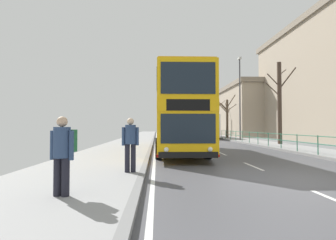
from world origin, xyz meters
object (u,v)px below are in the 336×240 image
(double_decker_bus_main, at_px, (179,114))
(background_building_01, at_px, (265,111))
(background_bus_far_lane, at_px, (204,126))
(pedestrian_companion, at_px, (130,141))
(bare_tree_far_00, at_px, (227,116))
(bare_tree_far_02, at_px, (216,120))
(bare_tree_far_01, at_px, (280,101))
(pedestrian_with_backpack, at_px, (63,150))
(street_lamp_far_side, at_px, (240,93))

(double_decker_bus_main, height_order, background_building_01, background_building_01)
(double_decker_bus_main, height_order, background_bus_far_lane, double_decker_bus_main)
(pedestrian_companion, bearing_deg, double_decker_bus_main, 73.52)
(bare_tree_far_00, bearing_deg, bare_tree_far_02, 84.87)
(bare_tree_far_01, bearing_deg, pedestrian_with_backpack, -129.02)
(background_building_01, bearing_deg, bare_tree_far_02, -173.98)
(pedestrian_with_backpack, distance_m, bare_tree_far_00, 29.31)
(background_bus_far_lane, relative_size, pedestrian_with_backpack, 6.06)
(background_bus_far_lane, distance_m, bare_tree_far_00, 3.79)
(street_lamp_far_side, xyz_separation_m, bare_tree_far_01, (1.28, -6.31, -1.59))
(bare_tree_far_01, bearing_deg, street_lamp_far_side, 101.43)
(pedestrian_companion, bearing_deg, bare_tree_far_00, 67.60)
(double_decker_bus_main, xyz_separation_m, bare_tree_far_00, (7.87, 17.02, 0.71))
(pedestrian_companion, height_order, bare_tree_far_01, bare_tree_far_01)
(background_bus_far_lane, xyz_separation_m, bare_tree_far_02, (3.51, 7.79, 1.06))
(background_bus_far_lane, height_order, pedestrian_with_backpack, background_bus_far_lane)
(pedestrian_companion, relative_size, background_building_01, 0.10)
(bare_tree_far_00, bearing_deg, background_building_01, 48.15)
(bare_tree_far_00, xyz_separation_m, background_building_01, (10.01, 11.17, 1.35))
(background_bus_far_lane, xyz_separation_m, pedestrian_with_backpack, (-8.58, -29.45, -0.62))
(bare_tree_far_00, relative_size, bare_tree_far_02, 0.91)
(double_decker_bus_main, bearing_deg, street_lamp_far_side, 56.07)
(street_lamp_far_side, xyz_separation_m, background_building_01, (10.09, 16.62, -0.91))
(bare_tree_far_01, height_order, background_building_01, background_building_01)
(street_lamp_far_side, relative_size, bare_tree_far_00, 1.66)
(double_decker_bus_main, height_order, bare_tree_far_00, bare_tree_far_00)
(pedestrian_with_backpack, xyz_separation_m, background_building_01, (21.18, 38.20, 3.31))
(pedestrian_companion, distance_m, background_building_01, 40.96)
(double_decker_bus_main, xyz_separation_m, background_building_01, (17.88, 28.20, 2.06))
(pedestrian_with_backpack, relative_size, bare_tree_far_00, 0.30)
(background_bus_far_lane, height_order, bare_tree_far_01, bare_tree_far_01)
(bare_tree_far_01, distance_m, background_building_01, 24.58)
(background_building_01, bearing_deg, bare_tree_far_01, -111.03)
(background_bus_far_lane, distance_m, bare_tree_far_02, 8.61)
(double_decker_bus_main, height_order, pedestrian_with_backpack, double_decker_bus_main)
(pedestrian_with_backpack, relative_size, bare_tree_far_02, 0.28)
(background_bus_far_lane, relative_size, street_lamp_far_side, 1.10)
(street_lamp_far_side, bearing_deg, bare_tree_far_00, 89.09)
(double_decker_bus_main, distance_m, bare_tree_far_02, 28.62)
(background_bus_far_lane, xyz_separation_m, street_lamp_far_side, (2.51, -7.87, 3.60))
(double_decker_bus_main, height_order, pedestrian_companion, double_decker_bus_main)
(double_decker_bus_main, bearing_deg, bare_tree_far_01, 30.14)
(pedestrian_with_backpack, bearing_deg, bare_tree_far_01, 50.98)
(background_bus_far_lane, height_order, street_lamp_far_side, street_lamp_far_side)
(background_bus_far_lane, distance_m, street_lamp_far_side, 9.02)
(pedestrian_with_backpack, relative_size, background_building_01, 0.09)
(street_lamp_far_side, bearing_deg, double_decker_bus_main, -123.93)
(pedestrian_companion, bearing_deg, background_bus_far_lane, 74.46)
(double_decker_bus_main, xyz_separation_m, background_bus_far_lane, (5.28, 19.45, -0.63))
(pedestrian_with_backpack, distance_m, street_lamp_far_side, 24.62)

